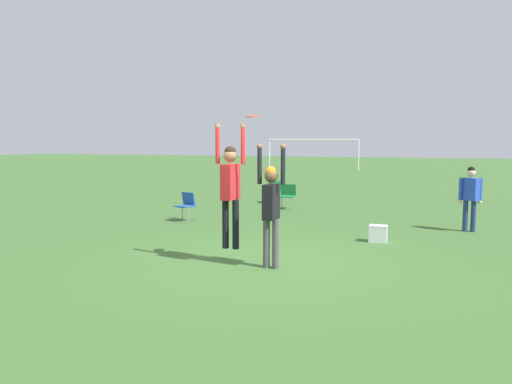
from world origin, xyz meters
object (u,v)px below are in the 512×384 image
object	(u,v)px
cooler_box	(378,234)
camping_chair_1	(287,194)
person_defending	(271,202)
person_spectator_near	(470,193)
camping_chair_0	(274,190)
person_jumping	(230,182)
camping_chair_2	(186,203)
frisbee	(252,116)

from	to	relation	value
cooler_box	camping_chair_1	bearing A→B (deg)	126.53
person_defending	person_spectator_near	size ratio (longest dim) A/B	1.36
camping_chair_0	cooler_box	world-z (taller)	camping_chair_0
camping_chair_0	person_spectator_near	xyz separation A→B (m)	(6.23, -3.88, 0.48)
person_jumping	person_defending	bearing A→B (deg)	-90.00
camping_chair_2	person_spectator_near	bearing A→B (deg)	-154.70
frisbee	person_spectator_near	size ratio (longest dim) A/B	0.14
person_jumping	frisbee	bearing A→B (deg)	-75.44
camping_chair_2	cooler_box	world-z (taller)	camping_chair_2
person_defending	camping_chair_2	xyz separation A→B (m)	(-3.80, 4.20, -0.68)
person_jumping	camping_chair_2	distance (m)	5.23
person_jumping	cooler_box	distance (m)	3.94
camping_chair_0	camping_chair_1	world-z (taller)	camping_chair_1
person_defending	cooler_box	world-z (taller)	person_defending
cooler_box	person_jumping	bearing A→B (deg)	-128.94
camping_chair_2	person_spectator_near	size ratio (longest dim) A/B	0.49
person_jumping	person_spectator_near	size ratio (longest dim) A/B	1.41
frisbee	camping_chair_2	world-z (taller)	frisbee
person_jumping	person_spectator_near	distance (m)	6.58
person_defending	camping_chair_0	distance (m)	9.29
person_jumping	camping_chair_1	world-z (taller)	person_jumping
frisbee	person_defending	bearing A→B (deg)	-17.31
frisbee	cooler_box	distance (m)	4.22
camping_chair_0	camping_chair_1	size ratio (longest dim) A/B	0.96
frisbee	camping_chair_1	size ratio (longest dim) A/B	0.29
person_defending	person_spectator_near	bearing A→B (deg)	147.95
frisbee	camping_chair_0	bearing A→B (deg)	104.71
frisbee	camping_chair_2	xyz separation A→B (m)	(-3.41, 4.08, -2.17)
frisbee	camping_chair_0	size ratio (longest dim) A/B	0.30
person_spectator_near	cooler_box	bearing A→B (deg)	-95.84
person_defending	camping_chair_0	xyz separation A→B (m)	(-2.69, 8.86, -0.69)
frisbee	person_jumping	bearing A→B (deg)	-168.85
camping_chair_0	camping_chair_1	distance (m)	1.65
camping_chair_2	person_jumping	bearing A→B (deg)	145.27
camping_chair_1	camping_chair_2	bearing A→B (deg)	53.76
camping_chair_2	cooler_box	size ratio (longest dim) A/B	2.02
camping_chair_0	camping_chair_2	bearing A→B (deg)	50.49
frisbee	cooler_box	xyz separation A→B (m)	(1.95, 2.82, -2.47)
person_defending	camping_chair_2	distance (m)	5.71
person_jumping	frisbee	size ratio (longest dim) A/B	9.75
camping_chair_0	person_spectator_near	bearing A→B (deg)	121.99
frisbee	camping_chair_2	size ratio (longest dim) A/B	0.29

